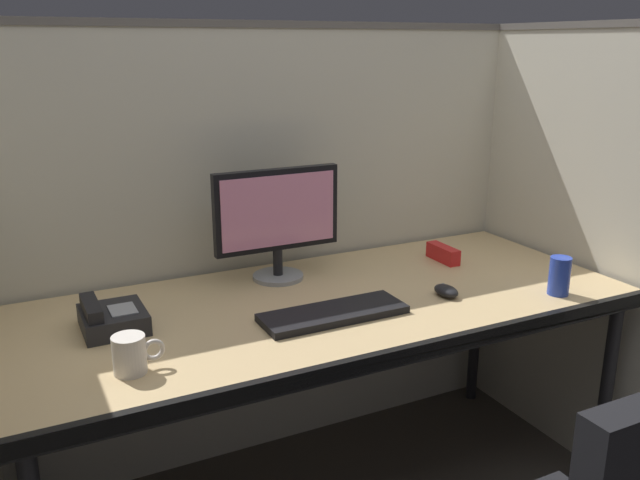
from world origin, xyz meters
The scene contains 10 objects.
cubicle_partition_rear centered at (0.00, 0.74, 0.79)m, with size 2.21×0.06×1.57m.
cubicle_partition_right centered at (0.99, 0.20, 0.79)m, with size 0.06×1.41×1.57m.
desk centered at (0.00, 0.29, 0.69)m, with size 1.90×0.80×0.74m.
monitor_center centered at (-0.06, 0.55, 0.96)m, with size 0.43×0.17×0.37m.
keyboard_main centered at (-0.05, 0.17, 0.75)m, with size 0.43×0.15×0.02m, color black.
computer_mouse centered at (0.35, 0.16, 0.76)m, with size 0.06×0.10×0.04m.
soda_can centered at (0.68, 0.02, 0.80)m, with size 0.07×0.07×0.12m, color #263FB2.
coffee_mug centered at (-0.64, 0.09, 0.79)m, with size 0.13×0.08×0.09m.
desk_phone centered at (-0.63, 0.37, 0.77)m, with size 0.17×0.19×0.09m.
red_stapler centered at (0.55, 0.45, 0.77)m, with size 0.04×0.15×0.06m, color red.
Camera 1 is at (-0.87, -1.40, 1.50)m, focal length 37.28 mm.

